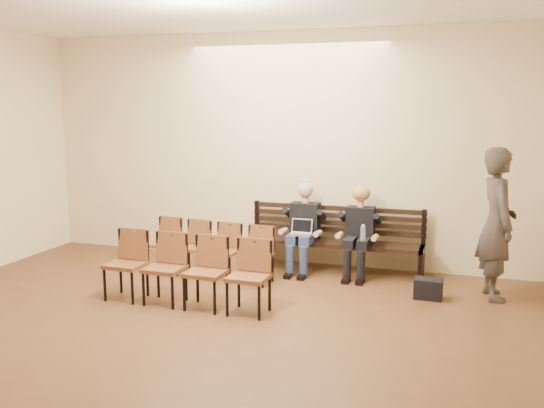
{
  "coord_description": "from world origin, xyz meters",
  "views": [
    {
      "loc": [
        2.66,
        -3.83,
        2.46
      ],
      "look_at": [
        0.08,
        4.05,
        1.06
      ],
      "focal_mm": 40.0,
      "sensor_mm": 36.0,
      "label": 1
    }
  ],
  "objects_px": {
    "chair_row_front": "(208,250)",
    "chair_row_back": "(185,271)",
    "water_bottle": "(363,241)",
    "passerby": "(498,212)",
    "seated_woman": "(359,236)",
    "bag": "(428,289)",
    "laptop": "(299,236)",
    "seated_man": "(303,229)",
    "bench": "(333,256)"
  },
  "relations": [
    {
      "from": "bench",
      "to": "chair_row_back",
      "type": "relative_size",
      "value": 1.23
    },
    {
      "from": "water_bottle",
      "to": "chair_row_front",
      "type": "bearing_deg",
      "value": -167.53
    },
    {
      "from": "bench",
      "to": "passerby",
      "type": "xyz_separation_m",
      "value": [
        2.19,
        -0.58,
        0.88
      ]
    },
    {
      "from": "passerby",
      "to": "chair_row_front",
      "type": "height_order",
      "value": "passerby"
    },
    {
      "from": "bag",
      "to": "water_bottle",
      "type": "bearing_deg",
      "value": 151.9
    },
    {
      "from": "seated_man",
      "to": "passerby",
      "type": "distance_m",
      "value": 2.71
    },
    {
      "from": "passerby",
      "to": "laptop",
      "type": "bearing_deg",
      "value": 70.34
    },
    {
      "from": "bench",
      "to": "seated_man",
      "type": "relative_size",
      "value": 2.1
    },
    {
      "from": "water_bottle",
      "to": "passerby",
      "type": "height_order",
      "value": "passerby"
    },
    {
      "from": "seated_man",
      "to": "seated_woman",
      "type": "distance_m",
      "value": 0.82
    },
    {
      "from": "bag",
      "to": "chair_row_back",
      "type": "bearing_deg",
      "value": -156.8
    },
    {
      "from": "water_bottle",
      "to": "bag",
      "type": "xyz_separation_m",
      "value": [
        0.93,
        -0.49,
        -0.44
      ]
    },
    {
      "from": "chair_row_front",
      "to": "chair_row_back",
      "type": "distance_m",
      "value": 1.25
    },
    {
      "from": "seated_woman",
      "to": "bench",
      "type": "bearing_deg",
      "value": 162.85
    },
    {
      "from": "seated_man",
      "to": "chair_row_back",
      "type": "height_order",
      "value": "seated_man"
    },
    {
      "from": "bench",
      "to": "seated_woman",
      "type": "relative_size",
      "value": 2.23
    },
    {
      "from": "seated_man",
      "to": "chair_row_front",
      "type": "xyz_separation_m",
      "value": [
        -1.19,
        -0.72,
        -0.23
      ]
    },
    {
      "from": "seated_woman",
      "to": "water_bottle",
      "type": "xyz_separation_m",
      "value": [
        0.1,
        -0.26,
        -0.02
      ]
    },
    {
      "from": "seated_man",
      "to": "chair_row_front",
      "type": "distance_m",
      "value": 1.41
    },
    {
      "from": "bag",
      "to": "chair_row_back",
      "type": "height_order",
      "value": "chair_row_back"
    },
    {
      "from": "bench",
      "to": "water_bottle",
      "type": "height_order",
      "value": "water_bottle"
    },
    {
      "from": "water_bottle",
      "to": "chair_row_back",
      "type": "xyz_separation_m",
      "value": [
        -1.87,
        -1.69,
        -0.13
      ]
    },
    {
      "from": "seated_man",
      "to": "water_bottle",
      "type": "relative_size",
      "value": 5.46
    },
    {
      "from": "passerby",
      "to": "chair_row_back",
      "type": "relative_size",
      "value": 1.04
    },
    {
      "from": "seated_man",
      "to": "water_bottle",
      "type": "height_order",
      "value": "seated_man"
    },
    {
      "from": "passerby",
      "to": "chair_row_back",
      "type": "height_order",
      "value": "passerby"
    },
    {
      "from": "seated_woman",
      "to": "chair_row_front",
      "type": "distance_m",
      "value": 2.14
    },
    {
      "from": "laptop",
      "to": "chair_row_front",
      "type": "bearing_deg",
      "value": -149.93
    },
    {
      "from": "seated_man",
      "to": "laptop",
      "type": "relative_size",
      "value": 4.07
    },
    {
      "from": "laptop",
      "to": "bench",
      "type": "bearing_deg",
      "value": 43.84
    },
    {
      "from": "seated_woman",
      "to": "bag",
      "type": "relative_size",
      "value": 3.38
    },
    {
      "from": "bag",
      "to": "laptop",
      "type": "bearing_deg",
      "value": 163.49
    },
    {
      "from": "bench",
      "to": "seated_man",
      "type": "bearing_deg",
      "value": -164.36
    },
    {
      "from": "seated_woman",
      "to": "laptop",
      "type": "relative_size",
      "value": 3.83
    },
    {
      "from": "water_bottle",
      "to": "chair_row_back",
      "type": "bearing_deg",
      "value": -137.86
    },
    {
      "from": "seated_woman",
      "to": "laptop",
      "type": "bearing_deg",
      "value": -165.86
    },
    {
      "from": "bench",
      "to": "passerby",
      "type": "height_order",
      "value": "passerby"
    },
    {
      "from": "seated_man",
      "to": "seated_woman",
      "type": "bearing_deg",
      "value": 0.0
    },
    {
      "from": "bench",
      "to": "chair_row_back",
      "type": "distance_m",
      "value": 2.5
    },
    {
      "from": "bag",
      "to": "seated_man",
      "type": "bearing_deg",
      "value": 157.82
    },
    {
      "from": "seated_woman",
      "to": "laptop",
      "type": "distance_m",
      "value": 0.84
    },
    {
      "from": "chair_row_back",
      "to": "chair_row_front",
      "type": "bearing_deg",
      "value": 102.24
    },
    {
      "from": "bench",
      "to": "water_bottle",
      "type": "relative_size",
      "value": 11.45
    },
    {
      "from": "passerby",
      "to": "chair_row_front",
      "type": "distance_m",
      "value": 3.89
    },
    {
      "from": "seated_woman",
      "to": "water_bottle",
      "type": "relative_size",
      "value": 5.13
    },
    {
      "from": "chair_row_front",
      "to": "seated_man",
      "type": "bearing_deg",
      "value": 37.66
    },
    {
      "from": "seated_woman",
      "to": "passerby",
      "type": "xyz_separation_m",
      "value": [
        1.81,
        -0.46,
        0.52
      ]
    },
    {
      "from": "chair_row_back",
      "to": "bag",
      "type": "bearing_deg",
      "value": 24.46
    },
    {
      "from": "laptop",
      "to": "bag",
      "type": "bearing_deg",
      "value": -9.94
    },
    {
      "from": "bag",
      "to": "chair_row_front",
      "type": "height_order",
      "value": "chair_row_front"
    }
  ]
}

